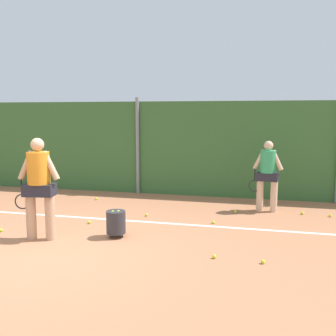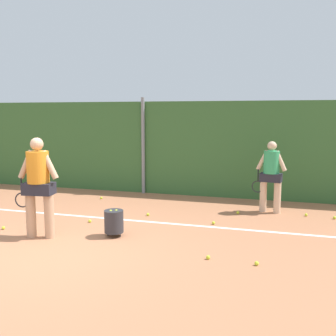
{
  "view_description": "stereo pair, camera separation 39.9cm",
  "coord_description": "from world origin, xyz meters",
  "px_view_note": "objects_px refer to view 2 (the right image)",
  "views": [
    {
      "loc": [
        3.46,
        -5.62,
        2.31
      ],
      "look_at": [
        1.57,
        2.15,
        1.18
      ],
      "focal_mm": 41.94,
      "sensor_mm": 36.0,
      "label": 1
    },
    {
      "loc": [
        3.85,
        -5.52,
        2.31
      ],
      "look_at": [
        1.57,
        2.15,
        1.18
      ],
      "focal_mm": 41.94,
      "sensor_mm": 36.0,
      "label": 2
    }
  ],
  "objects_px": {
    "player_midcourt": "(271,173)",
    "tennis_ball_1": "(3,228)",
    "tennis_ball_5": "(238,213)",
    "tennis_ball_6": "(335,218)",
    "tennis_ball_8": "(101,198)",
    "tennis_ball_9": "(306,215)",
    "tennis_ball_3": "(90,221)",
    "player_foreground_near": "(38,182)",
    "tennis_ball_10": "(257,263)",
    "tennis_ball_0": "(208,257)",
    "ball_hopper": "(114,221)",
    "tennis_ball_12": "(148,214)",
    "tennis_ball_7": "(213,223)"
  },
  "relations": [
    {
      "from": "tennis_ball_3",
      "to": "player_foreground_near",
      "type": "bearing_deg",
      "value": -110.04
    },
    {
      "from": "tennis_ball_1",
      "to": "tennis_ball_3",
      "type": "distance_m",
      "value": 1.7
    },
    {
      "from": "tennis_ball_5",
      "to": "player_midcourt",
      "type": "bearing_deg",
      "value": 28.11
    },
    {
      "from": "tennis_ball_1",
      "to": "tennis_ball_3",
      "type": "height_order",
      "value": "same"
    },
    {
      "from": "tennis_ball_5",
      "to": "tennis_ball_6",
      "type": "xyz_separation_m",
      "value": [
        2.08,
        0.16,
        0.0
      ]
    },
    {
      "from": "ball_hopper",
      "to": "tennis_ball_5",
      "type": "bearing_deg",
      "value": 48.56
    },
    {
      "from": "tennis_ball_12",
      "to": "ball_hopper",
      "type": "bearing_deg",
      "value": -94.42
    },
    {
      "from": "tennis_ball_10",
      "to": "tennis_ball_9",
      "type": "bearing_deg",
      "value": 75.01
    },
    {
      "from": "tennis_ball_8",
      "to": "player_midcourt",
      "type": "bearing_deg",
      "value": -2.09
    },
    {
      "from": "tennis_ball_5",
      "to": "tennis_ball_8",
      "type": "bearing_deg",
      "value": 171.87
    },
    {
      "from": "player_midcourt",
      "to": "tennis_ball_1",
      "type": "relative_size",
      "value": 25.16
    },
    {
      "from": "player_foreground_near",
      "to": "tennis_ball_12",
      "type": "bearing_deg",
      "value": -133.11
    },
    {
      "from": "player_foreground_near",
      "to": "ball_hopper",
      "type": "xyz_separation_m",
      "value": [
        1.29,
        0.44,
        -0.75
      ]
    },
    {
      "from": "tennis_ball_8",
      "to": "tennis_ball_0",
      "type": "bearing_deg",
      "value": -44.38
    },
    {
      "from": "player_foreground_near",
      "to": "ball_hopper",
      "type": "distance_m",
      "value": 1.56
    },
    {
      "from": "tennis_ball_7",
      "to": "tennis_ball_12",
      "type": "xyz_separation_m",
      "value": [
        -1.54,
        0.25,
        0.0
      ]
    },
    {
      "from": "ball_hopper",
      "to": "tennis_ball_3",
      "type": "distance_m",
      "value": 1.16
    },
    {
      "from": "tennis_ball_6",
      "to": "tennis_ball_8",
      "type": "relative_size",
      "value": 1.0
    },
    {
      "from": "tennis_ball_7",
      "to": "tennis_ball_0",
      "type": "bearing_deg",
      "value": -82.47
    },
    {
      "from": "tennis_ball_0",
      "to": "tennis_ball_10",
      "type": "height_order",
      "value": "same"
    },
    {
      "from": "tennis_ball_9",
      "to": "tennis_ball_10",
      "type": "height_order",
      "value": "same"
    },
    {
      "from": "player_foreground_near",
      "to": "tennis_ball_8",
      "type": "xyz_separation_m",
      "value": [
        -0.37,
        3.28,
        -1.01
      ]
    },
    {
      "from": "player_midcourt",
      "to": "tennis_ball_8",
      "type": "bearing_deg",
      "value": 6.74
    },
    {
      "from": "tennis_ball_9",
      "to": "tennis_ball_0",
      "type": "bearing_deg",
      "value": -116.89
    },
    {
      "from": "player_midcourt",
      "to": "tennis_ball_0",
      "type": "bearing_deg",
      "value": 85.04
    },
    {
      "from": "tennis_ball_5",
      "to": "tennis_ball_9",
      "type": "distance_m",
      "value": 1.51
    },
    {
      "from": "tennis_ball_7",
      "to": "tennis_ball_9",
      "type": "height_order",
      "value": "same"
    },
    {
      "from": "tennis_ball_7",
      "to": "tennis_ball_3",
      "type": "bearing_deg",
      "value": -166.4
    },
    {
      "from": "tennis_ball_6",
      "to": "tennis_ball_5",
      "type": "bearing_deg",
      "value": -175.67
    },
    {
      "from": "tennis_ball_1",
      "to": "tennis_ball_10",
      "type": "distance_m",
      "value": 4.99
    },
    {
      "from": "player_midcourt",
      "to": "tennis_ball_8",
      "type": "height_order",
      "value": "player_midcourt"
    },
    {
      "from": "tennis_ball_12",
      "to": "player_foreground_near",
      "type": "bearing_deg",
      "value": -125.22
    },
    {
      "from": "tennis_ball_12",
      "to": "tennis_ball_6",
      "type": "bearing_deg",
      "value": 12.75
    },
    {
      "from": "player_foreground_near",
      "to": "tennis_ball_1",
      "type": "height_order",
      "value": "player_foreground_near"
    },
    {
      "from": "player_foreground_near",
      "to": "tennis_ball_10",
      "type": "xyz_separation_m",
      "value": [
        3.97,
        -0.26,
        -1.01
      ]
    },
    {
      "from": "player_midcourt",
      "to": "tennis_ball_0",
      "type": "relative_size",
      "value": 25.16
    },
    {
      "from": "tennis_ball_9",
      "to": "tennis_ball_7",
      "type": "bearing_deg",
      "value": -146.8
    },
    {
      "from": "tennis_ball_9",
      "to": "tennis_ball_8",
      "type": "bearing_deg",
      "value": 176.75
    },
    {
      "from": "player_foreground_near",
      "to": "tennis_ball_9",
      "type": "height_order",
      "value": "player_foreground_near"
    },
    {
      "from": "tennis_ball_6",
      "to": "tennis_ball_12",
      "type": "bearing_deg",
      "value": -167.25
    },
    {
      "from": "tennis_ball_1",
      "to": "tennis_ball_10",
      "type": "bearing_deg",
      "value": -5.34
    },
    {
      "from": "ball_hopper",
      "to": "tennis_ball_9",
      "type": "distance_m",
      "value": 4.37
    },
    {
      "from": "tennis_ball_8",
      "to": "tennis_ball_10",
      "type": "xyz_separation_m",
      "value": [
        4.33,
        -3.54,
        0.0
      ]
    },
    {
      "from": "tennis_ball_7",
      "to": "tennis_ball_8",
      "type": "xyz_separation_m",
      "value": [
        -3.32,
        1.53,
        0.0
      ]
    },
    {
      "from": "tennis_ball_3",
      "to": "tennis_ball_8",
      "type": "xyz_separation_m",
      "value": [
        -0.78,
        2.14,
        0.0
      ]
    },
    {
      "from": "player_midcourt",
      "to": "tennis_ball_12",
      "type": "xyz_separation_m",
      "value": [
        -2.62,
        -1.12,
        -0.9
      ]
    },
    {
      "from": "tennis_ball_10",
      "to": "tennis_ball_6",
      "type": "bearing_deg",
      "value": 65.39
    },
    {
      "from": "tennis_ball_5",
      "to": "tennis_ball_12",
      "type": "xyz_separation_m",
      "value": [
        -1.93,
        -0.75,
        0.0
      ]
    },
    {
      "from": "tennis_ball_6",
      "to": "player_midcourt",
      "type": "bearing_deg",
      "value": 171.34
    },
    {
      "from": "tennis_ball_1",
      "to": "tennis_ball_6",
      "type": "relative_size",
      "value": 1.0
    }
  ]
}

